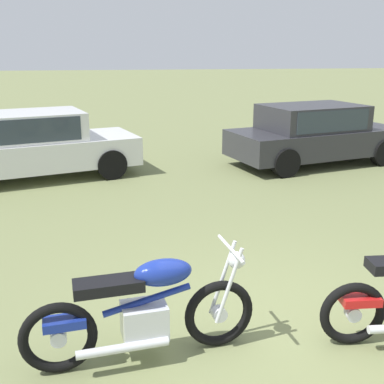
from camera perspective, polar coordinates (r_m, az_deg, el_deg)
ground_plane at (r=5.10m, az=9.98°, el=-16.01°), size 120.00×120.00×0.00m
motorcycle_blue at (r=4.47m, az=-5.57°, el=-13.62°), size 2.12×0.70×1.02m
car_white at (r=10.95m, az=-18.45°, el=5.57°), size 4.64×2.89×1.43m
car_charcoal at (r=12.10m, az=14.08°, el=6.90°), size 4.47×2.73×1.43m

